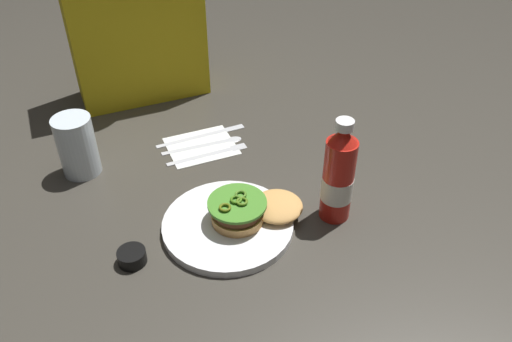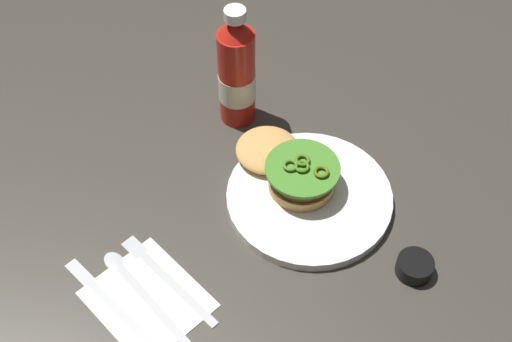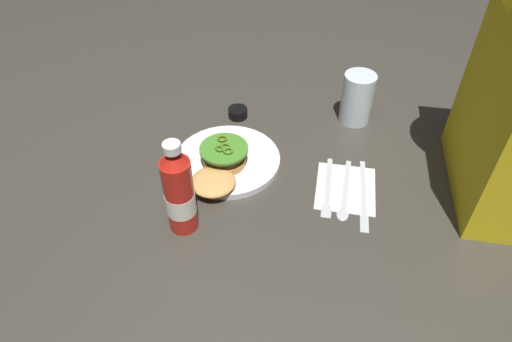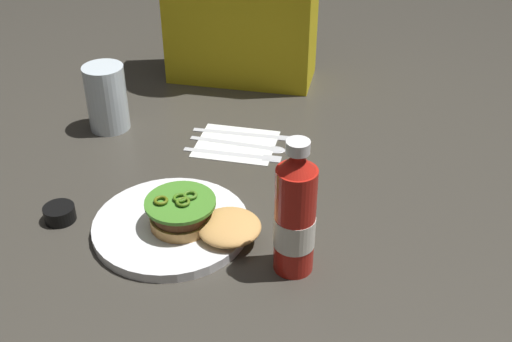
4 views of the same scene
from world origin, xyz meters
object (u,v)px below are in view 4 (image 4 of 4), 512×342
(napkin, at_px, (236,144))
(butter_knife, at_px, (254,134))
(dinner_plate, at_px, (171,226))
(water_glass, at_px, (107,98))
(ketchup_bottle, at_px, (295,216))
(burger_sandwich, at_px, (199,218))
(spoon_utensil, at_px, (251,144))
(condiment_cup, at_px, (60,213))
(fork_utensil, at_px, (241,154))

(napkin, bearing_deg, butter_knife, 55.56)
(dinner_plate, bearing_deg, napkin, 81.98)
(dinner_plate, bearing_deg, water_glass, 127.86)
(water_glass, distance_m, butter_knife, 0.31)
(ketchup_bottle, distance_m, napkin, 0.38)
(burger_sandwich, distance_m, water_glass, 0.41)
(dinner_plate, distance_m, spoon_utensil, 0.29)
(ketchup_bottle, height_order, napkin, ketchup_bottle)
(burger_sandwich, height_order, water_glass, water_glass)
(napkin, bearing_deg, spoon_utensil, -2.94)
(butter_knife, bearing_deg, dinner_plate, -101.79)
(water_glass, bearing_deg, napkin, -2.69)
(dinner_plate, distance_m, condiment_cup, 0.19)
(fork_utensil, xyz_separation_m, butter_knife, (0.01, 0.08, 0.00))
(condiment_cup, height_order, spoon_utensil, condiment_cup)
(water_glass, xyz_separation_m, napkin, (0.27, -0.01, -0.07))
(spoon_utensil, bearing_deg, condiment_cup, -131.16)
(ketchup_bottle, bearing_deg, napkin, 116.95)
(ketchup_bottle, height_order, butter_knife, ketchup_bottle)
(butter_knife, bearing_deg, napkin, -124.44)
(spoon_utensil, xyz_separation_m, butter_knife, (-0.00, 0.04, 0.00))
(fork_utensil, bearing_deg, burger_sandwich, -92.20)
(water_glass, distance_m, fork_utensil, 0.30)
(napkin, height_order, spoon_utensil, spoon_utensil)
(condiment_cup, distance_m, spoon_utensil, 0.39)
(burger_sandwich, relative_size, butter_knife, 0.84)
(condiment_cup, relative_size, fork_utensil, 0.27)
(burger_sandwich, distance_m, spoon_utensil, 0.29)
(ketchup_bottle, distance_m, water_glass, 0.56)
(dinner_plate, relative_size, ketchup_bottle, 1.15)
(water_glass, bearing_deg, ketchup_bottle, -38.05)
(dinner_plate, xyz_separation_m, napkin, (0.04, 0.28, -0.01))
(ketchup_bottle, xyz_separation_m, butter_knife, (-0.14, 0.37, -0.09))
(water_glass, relative_size, condiment_cup, 2.61)
(burger_sandwich, bearing_deg, condiment_cup, -177.97)
(napkin, xyz_separation_m, butter_knife, (0.03, 0.04, 0.00))
(dinner_plate, bearing_deg, butter_knife, 78.21)
(ketchup_bottle, xyz_separation_m, napkin, (-0.17, 0.33, -0.09))
(burger_sandwich, xyz_separation_m, butter_knife, (0.02, 0.33, -0.03))
(ketchup_bottle, distance_m, fork_utensil, 0.34)
(napkin, bearing_deg, water_glass, 177.31)
(condiment_cup, bearing_deg, water_glass, 97.68)
(burger_sandwich, bearing_deg, water_glass, 132.87)
(dinner_plate, distance_m, burger_sandwich, 0.06)
(condiment_cup, relative_size, napkin, 0.34)
(burger_sandwich, relative_size, napkin, 1.21)
(condiment_cup, bearing_deg, napkin, 52.42)
(dinner_plate, height_order, spoon_utensil, dinner_plate)
(fork_utensil, bearing_deg, napkin, 115.38)
(ketchup_bottle, bearing_deg, water_glass, 141.95)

